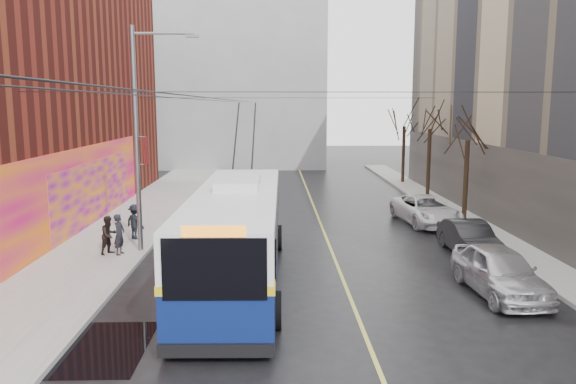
{
  "coord_description": "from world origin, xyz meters",
  "views": [
    {
      "loc": [
        -0.89,
        -12.32,
        6.0
      ],
      "look_at": [
        -0.29,
        10.55,
        2.43
      ],
      "focal_mm": 35.0,
      "sensor_mm": 36.0,
      "label": 1
    }
  ],
  "objects_px": {
    "tree_near": "(469,125)",
    "tree_far": "(405,116)",
    "following_car": "(238,193)",
    "pedestrian_a": "(119,234)",
    "pedestrian_c": "(135,222)",
    "parked_car_b": "(470,238)",
    "pedestrian_b": "(109,235)",
    "trolleybus": "(237,233)",
    "tree_mid": "(430,117)",
    "parked_car_a": "(500,271)",
    "streetlight_pole": "(140,134)",
    "parked_car_c": "(426,210)"
  },
  "relations": [
    {
      "from": "parked_car_b",
      "to": "pedestrian_b",
      "type": "relative_size",
      "value": 2.68
    },
    {
      "from": "tree_mid",
      "to": "pedestrian_c",
      "type": "xyz_separation_m",
      "value": [
        -15.97,
        -11.09,
        -4.33
      ]
    },
    {
      "from": "parked_car_a",
      "to": "pedestrian_b",
      "type": "relative_size",
      "value": 2.99
    },
    {
      "from": "tree_near",
      "to": "trolleybus",
      "type": "bearing_deg",
      "value": -138.98
    },
    {
      "from": "parked_car_b",
      "to": "following_car",
      "type": "height_order",
      "value": "parked_car_b"
    },
    {
      "from": "tree_mid",
      "to": "pedestrian_a",
      "type": "height_order",
      "value": "tree_mid"
    },
    {
      "from": "trolleybus",
      "to": "pedestrian_c",
      "type": "relative_size",
      "value": 8.38
    },
    {
      "from": "streetlight_pole",
      "to": "tree_far",
      "type": "bearing_deg",
      "value": 52.88
    },
    {
      "from": "tree_near",
      "to": "parked_car_b",
      "type": "xyz_separation_m",
      "value": [
        -2.0,
        -6.49,
        -4.3
      ]
    },
    {
      "from": "parked_car_a",
      "to": "pedestrian_b",
      "type": "distance_m",
      "value": 14.47
    },
    {
      "from": "following_car",
      "to": "pedestrian_a",
      "type": "bearing_deg",
      "value": -99.2
    },
    {
      "from": "tree_mid",
      "to": "parked_car_a",
      "type": "bearing_deg",
      "value": -98.45
    },
    {
      "from": "following_car",
      "to": "pedestrian_a",
      "type": "height_order",
      "value": "pedestrian_a"
    },
    {
      "from": "tree_far",
      "to": "parked_car_b",
      "type": "xyz_separation_m",
      "value": [
        -2.0,
        -20.49,
        -4.47
      ]
    },
    {
      "from": "streetlight_pole",
      "to": "parked_car_a",
      "type": "relative_size",
      "value": 1.97
    },
    {
      "from": "tree_mid",
      "to": "pedestrian_b",
      "type": "relative_size",
      "value": 4.38
    },
    {
      "from": "streetlight_pole",
      "to": "parked_car_a",
      "type": "bearing_deg",
      "value": -23.18
    },
    {
      "from": "parked_car_b",
      "to": "pedestrian_b",
      "type": "distance_m",
      "value": 14.39
    },
    {
      "from": "trolleybus",
      "to": "pedestrian_a",
      "type": "xyz_separation_m",
      "value": [
        -4.81,
        3.03,
        -0.74
      ]
    },
    {
      "from": "tree_far",
      "to": "pedestrian_c",
      "type": "distance_m",
      "value": 24.49
    },
    {
      "from": "pedestrian_b",
      "to": "parked_car_a",
      "type": "bearing_deg",
      "value": -75.3
    },
    {
      "from": "tree_mid",
      "to": "tree_far",
      "type": "xyz_separation_m",
      "value": [
        0.0,
        7.0,
        -0.11
      ]
    },
    {
      "from": "tree_near",
      "to": "tree_far",
      "type": "distance_m",
      "value": 14.0
    },
    {
      "from": "tree_mid",
      "to": "following_car",
      "type": "height_order",
      "value": "tree_mid"
    },
    {
      "from": "pedestrian_b",
      "to": "trolleybus",
      "type": "bearing_deg",
      "value": -86.93
    },
    {
      "from": "parked_car_a",
      "to": "streetlight_pole",
      "type": "bearing_deg",
      "value": 153.8
    },
    {
      "from": "tree_far",
      "to": "parked_car_b",
      "type": "distance_m",
      "value": 21.07
    },
    {
      "from": "tree_near",
      "to": "parked_car_b",
      "type": "bearing_deg",
      "value": -107.12
    },
    {
      "from": "following_car",
      "to": "pedestrian_a",
      "type": "xyz_separation_m",
      "value": [
        -3.9,
        -12.15,
        0.29
      ]
    },
    {
      "from": "tree_mid",
      "to": "following_car",
      "type": "xyz_separation_m",
      "value": [
        -12.06,
        -1.51,
        -4.59
      ]
    },
    {
      "from": "tree_far",
      "to": "pedestrian_b",
      "type": "distance_m",
      "value": 26.63
    },
    {
      "from": "parked_car_b",
      "to": "tree_mid",
      "type": "bearing_deg",
      "value": 80.3
    },
    {
      "from": "parked_car_a",
      "to": "pedestrian_b",
      "type": "bearing_deg",
      "value": 157.79
    },
    {
      "from": "pedestrian_c",
      "to": "trolleybus",
      "type": "bearing_deg",
      "value": 166.29
    },
    {
      "from": "trolleybus",
      "to": "pedestrian_b",
      "type": "distance_m",
      "value": 6.16
    },
    {
      "from": "pedestrian_a",
      "to": "tree_far",
      "type": "bearing_deg",
      "value": -27.44
    },
    {
      "from": "trolleybus",
      "to": "pedestrian_a",
      "type": "height_order",
      "value": "trolleybus"
    },
    {
      "from": "streetlight_pole",
      "to": "following_car",
      "type": "xyz_separation_m",
      "value": [
        3.08,
        11.49,
        -4.18
      ]
    },
    {
      "from": "tree_near",
      "to": "pedestrian_c",
      "type": "xyz_separation_m",
      "value": [
        -15.97,
        -4.09,
        -4.06
      ]
    },
    {
      "from": "parked_car_b",
      "to": "streetlight_pole",
      "type": "bearing_deg",
      "value": 176.57
    },
    {
      "from": "pedestrian_a",
      "to": "streetlight_pole",
      "type": "bearing_deg",
      "value": -40.76
    },
    {
      "from": "tree_near",
      "to": "tree_far",
      "type": "height_order",
      "value": "tree_far"
    },
    {
      "from": "parked_car_b",
      "to": "pedestrian_a",
      "type": "height_order",
      "value": "pedestrian_a"
    },
    {
      "from": "tree_far",
      "to": "parked_car_b",
      "type": "bearing_deg",
      "value": -95.57
    },
    {
      "from": "tree_far",
      "to": "pedestrian_c",
      "type": "xyz_separation_m",
      "value": [
        -15.97,
        -18.09,
        -4.22
      ]
    },
    {
      "from": "parked_car_c",
      "to": "trolleybus",
      "type": "bearing_deg",
      "value": -141.98
    },
    {
      "from": "tree_mid",
      "to": "pedestrian_c",
      "type": "bearing_deg",
      "value": -145.23
    },
    {
      "from": "trolleybus",
      "to": "following_car",
      "type": "bearing_deg",
      "value": 94.39
    },
    {
      "from": "pedestrian_b",
      "to": "parked_car_c",
      "type": "bearing_deg",
      "value": -33.21
    },
    {
      "from": "parked_car_c",
      "to": "following_car",
      "type": "relative_size",
      "value": 1.3
    }
  ]
}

